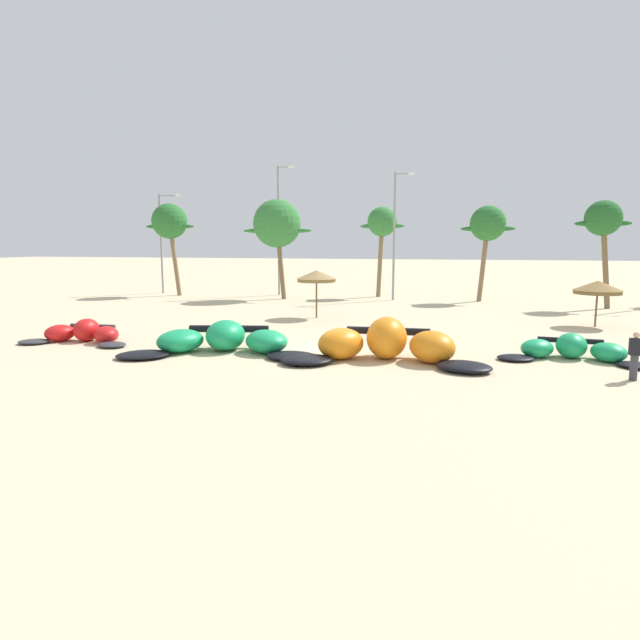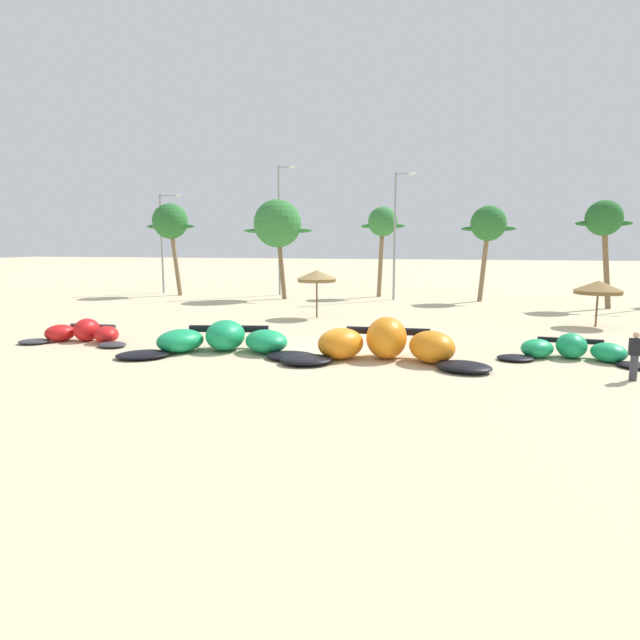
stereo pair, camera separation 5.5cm
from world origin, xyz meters
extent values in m
plane|color=beige|center=(0.00, 0.00, 0.00)|extent=(260.00, 260.00, 0.00)
ellipsoid|color=#333338|center=(-12.88, -1.64, 0.10)|extent=(1.65, 1.51, 0.21)
ellipsoid|color=red|center=(-12.17, -0.82, 0.39)|extent=(1.62, 1.71, 0.77)
ellipsoid|color=red|center=(-11.00, -0.47, 0.52)|extent=(1.13, 1.39, 1.05)
ellipsoid|color=red|center=(-9.81, -0.71, 0.39)|extent=(1.67, 1.72, 0.77)
ellipsoid|color=#333338|center=(-9.02, -1.46, 0.10)|extent=(1.60, 1.42, 0.21)
cylinder|color=#333338|center=(-11.03, 0.00, 0.63)|extent=(2.27, 0.31, 0.21)
cube|color=#333338|center=(-11.00, -0.60, 0.52)|extent=(0.85, 0.52, 0.04)
ellipsoid|color=black|center=(-6.45, -3.13, 0.13)|extent=(2.62, 2.48, 0.26)
ellipsoid|color=#199E5B|center=(-5.57, -1.72, 0.47)|extent=(2.32, 2.56, 0.95)
ellipsoid|color=#199E5B|center=(-3.90, -0.92, 0.64)|extent=(2.01, 2.36, 1.28)
ellipsoid|color=#199E5B|center=(-2.05, -1.00, 0.47)|extent=(2.63, 2.61, 0.95)
ellipsoid|color=black|center=(-0.69, -1.94, 0.13)|extent=(2.30, 1.92, 0.26)
cylinder|color=black|center=(-4.05, -0.21, 0.80)|extent=(3.44, 1.00, 0.31)
cube|color=black|center=(-3.86, -1.12, 0.64)|extent=(1.38, 0.98, 0.04)
ellipsoid|color=black|center=(0.11, -2.63, 0.16)|extent=(2.43, 2.22, 0.33)
ellipsoid|color=orange|center=(1.17, -1.42, 0.61)|extent=(2.40, 2.52, 1.21)
ellipsoid|color=orange|center=(2.90, -0.91, 0.82)|extent=(1.67, 2.04, 1.64)
ellipsoid|color=orange|center=(4.66, -1.27, 0.61)|extent=(2.46, 2.53, 1.21)
ellipsoid|color=black|center=(5.82, -2.38, 0.16)|extent=(2.36, 2.10, 0.33)
cylinder|color=black|center=(2.87, -0.22, 0.97)|extent=(3.36, 0.45, 0.30)
cube|color=black|center=(2.90, -1.11, 0.82)|extent=(1.25, 0.76, 0.04)
ellipsoid|color=black|center=(7.79, -0.07, 0.10)|extent=(1.67, 1.48, 0.20)
ellipsoid|color=#199E5B|center=(8.67, 0.71, 0.37)|extent=(1.79, 1.82, 0.73)
ellipsoid|color=#199E5B|center=(9.96, 0.92, 0.49)|extent=(1.26, 1.50, 0.98)
ellipsoid|color=#199E5B|center=(11.20, 0.50, 0.37)|extent=(1.71, 1.80, 0.73)
ellipsoid|color=black|center=(11.94, -0.41, 0.10)|extent=(1.76, 1.64, 0.20)
cylinder|color=black|center=(10.00, 1.42, 0.60)|extent=(2.45, 0.42, 0.22)
cube|color=black|center=(9.95, 0.78, 0.49)|extent=(0.92, 0.58, 0.04)
cylinder|color=brown|center=(-2.61, 9.64, 1.19)|extent=(0.10, 0.10, 2.37)
cone|color=#9E7F4C|center=(-2.61, 9.64, 2.63)|extent=(2.43, 2.43, 0.51)
cylinder|color=olive|center=(-2.61, 9.64, 2.27)|extent=(2.31, 2.31, 0.20)
cylinder|color=brown|center=(12.93, 9.86, 0.99)|extent=(0.10, 0.10, 1.97)
cone|color=olive|center=(12.93, 9.86, 2.24)|extent=(2.53, 2.53, 0.52)
cylinder|color=brown|center=(12.93, 9.86, 1.87)|extent=(2.40, 2.40, 0.20)
cylinder|color=#383842|center=(11.22, -2.39, 0.42)|extent=(0.24, 0.24, 0.85)
cube|color=black|center=(11.22, -2.39, 1.13)|extent=(0.36, 0.22, 0.56)
sphere|color=tan|center=(11.22, -2.39, 1.52)|extent=(0.20, 0.20, 0.20)
cylinder|color=#7F6647|center=(-17.94, 20.47, 3.17)|extent=(1.05, 0.36, 6.35)
sphere|color=#286B2D|center=(-18.29, 20.47, 6.34)|extent=(3.00, 3.00, 3.00)
ellipsoid|color=#286B2D|center=(-19.49, 20.47, 5.89)|extent=(2.10, 0.50, 0.36)
ellipsoid|color=#286B2D|center=(-17.09, 20.47, 5.89)|extent=(2.10, 0.50, 0.36)
cylinder|color=brown|center=(-8.15, 19.76, 3.02)|extent=(0.89, 0.36, 6.05)
sphere|color=#337A38|center=(-8.42, 19.76, 6.04)|extent=(3.83, 3.83, 3.83)
ellipsoid|color=#337A38|center=(-9.95, 19.76, 5.47)|extent=(2.68, 0.50, 0.36)
ellipsoid|color=#337A38|center=(-6.89, 19.76, 5.47)|extent=(2.68, 0.50, 0.36)
cylinder|color=#7F6647|center=(-0.59, 23.43, 3.13)|extent=(0.60, 0.36, 6.26)
sphere|color=#337A38|center=(-0.47, 23.43, 6.25)|extent=(2.45, 2.45, 2.45)
ellipsoid|color=#337A38|center=(-1.45, 23.43, 5.88)|extent=(1.72, 0.50, 0.36)
ellipsoid|color=#337A38|center=(0.51, 23.43, 5.88)|extent=(1.72, 0.50, 0.36)
cylinder|color=#7F6647|center=(7.61, 21.67, 2.99)|extent=(0.78, 0.36, 5.99)
sphere|color=#286B2D|center=(7.82, 21.67, 5.98)|extent=(2.68, 2.68, 2.68)
ellipsoid|color=#286B2D|center=(6.75, 21.67, 5.58)|extent=(1.88, 0.50, 0.36)
ellipsoid|color=#286B2D|center=(8.90, 21.67, 5.58)|extent=(1.88, 0.50, 0.36)
cylinder|color=brown|center=(15.48, 18.90, 3.09)|extent=(1.03, 0.36, 6.18)
sphere|color=#236028|center=(15.15, 18.90, 6.18)|extent=(2.40, 2.40, 2.40)
ellipsoid|color=#236028|center=(14.19, 18.90, 5.82)|extent=(1.68, 0.50, 0.36)
ellipsoid|color=#236028|center=(16.11, 18.90, 5.82)|extent=(1.68, 0.50, 0.36)
cylinder|color=gray|center=(-20.14, 22.13, 4.39)|extent=(0.18, 0.18, 8.79)
cylinder|color=gray|center=(-19.25, 22.13, 8.64)|extent=(1.77, 0.10, 0.10)
ellipsoid|color=silver|center=(-18.37, 22.13, 8.64)|extent=(0.56, 0.24, 0.20)
cylinder|color=gray|center=(-9.29, 22.82, 5.49)|extent=(0.18, 0.18, 10.97)
cylinder|color=gray|center=(-8.70, 22.82, 10.82)|extent=(1.19, 0.10, 0.10)
ellipsoid|color=silver|center=(-8.11, 22.82, 10.82)|extent=(0.56, 0.24, 0.20)
cylinder|color=gray|center=(0.79, 21.05, 4.96)|extent=(0.18, 0.18, 9.92)
cylinder|color=gray|center=(1.41, 21.05, 9.77)|extent=(1.23, 0.10, 0.10)
ellipsoid|color=silver|center=(2.02, 21.05, 9.77)|extent=(0.56, 0.24, 0.20)
camera|label=1|loc=(5.29, -21.61, 4.49)|focal=30.12mm
camera|label=2|loc=(5.34, -21.60, 4.49)|focal=30.12mm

